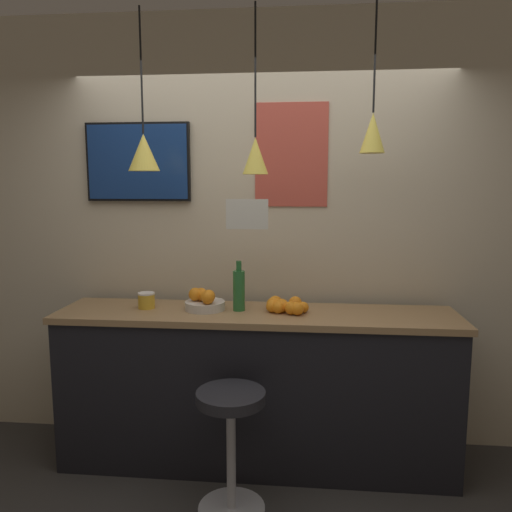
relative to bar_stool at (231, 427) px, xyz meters
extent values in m
cube|color=beige|center=(0.09, 0.88, 0.96)|extent=(8.00, 0.06, 2.90)
cube|color=black|center=(0.09, 0.50, -0.01)|extent=(2.44, 0.51, 0.96)
cube|color=#99754C|center=(0.09, 0.50, 0.49)|extent=(2.48, 0.55, 0.04)
cylinder|color=#B7B7BC|center=(0.00, 0.00, -0.48)|extent=(0.37, 0.37, 0.02)
cylinder|color=#B7B7BC|center=(0.00, 0.00, -0.16)|extent=(0.05, 0.05, 0.61)
cylinder|color=#232328|center=(0.00, 0.00, 0.17)|extent=(0.37, 0.37, 0.06)
cylinder|color=beige|center=(-0.24, 0.52, 0.54)|extent=(0.25, 0.25, 0.05)
sphere|color=orange|center=(-0.21, 0.45, 0.61)|extent=(0.08, 0.08, 0.08)
sphere|color=orange|center=(-0.24, 0.52, 0.60)|extent=(0.07, 0.07, 0.07)
sphere|color=orange|center=(-0.30, 0.52, 0.61)|extent=(0.08, 0.08, 0.08)
sphere|color=orange|center=(-0.21, 0.49, 0.61)|extent=(0.08, 0.08, 0.08)
sphere|color=orange|center=(-0.27, 0.54, 0.61)|extent=(0.08, 0.08, 0.08)
sphere|color=orange|center=(0.19, 0.53, 0.55)|extent=(0.08, 0.08, 0.08)
sphere|color=orange|center=(0.23, 0.47, 0.55)|extent=(0.08, 0.08, 0.08)
sphere|color=orange|center=(0.25, 0.51, 0.55)|extent=(0.08, 0.08, 0.08)
sphere|color=orange|center=(0.20, 0.57, 0.56)|extent=(0.09, 0.09, 0.09)
sphere|color=orange|center=(0.33, 0.58, 0.55)|extent=(0.08, 0.08, 0.08)
sphere|color=orange|center=(0.25, 0.50, 0.55)|extent=(0.08, 0.08, 0.08)
sphere|color=orange|center=(0.34, 0.44, 0.55)|extent=(0.08, 0.08, 0.08)
sphere|color=orange|center=(0.24, 0.50, 0.55)|extent=(0.09, 0.09, 0.09)
sphere|color=orange|center=(0.19, 0.49, 0.55)|extent=(0.08, 0.08, 0.08)
sphere|color=orange|center=(0.38, 0.50, 0.55)|extent=(0.07, 0.07, 0.07)
sphere|color=orange|center=(0.31, 0.45, 0.55)|extent=(0.08, 0.08, 0.08)
cylinder|color=#286B33|center=(-0.02, 0.52, 0.64)|extent=(0.07, 0.07, 0.25)
cylinder|color=#286B33|center=(-0.02, 0.52, 0.79)|extent=(0.03, 0.03, 0.06)
cylinder|color=gold|center=(-0.62, 0.52, 0.56)|extent=(0.11, 0.11, 0.09)
cylinder|color=white|center=(-0.62, 0.52, 0.61)|extent=(0.11, 0.11, 0.01)
cylinder|color=black|center=(-0.58, 0.46, 1.95)|extent=(0.01, 0.01, 0.72)
cone|color=#EAD14C|center=(-0.58, 0.46, 1.48)|extent=(0.19, 0.19, 0.22)
sphere|color=#F9EFCC|center=(-0.58, 0.46, 1.39)|extent=(0.04, 0.04, 0.04)
cylinder|color=black|center=(0.09, 0.46, 1.94)|extent=(0.01, 0.01, 0.75)
cone|color=#EAD14C|center=(0.09, 0.46, 1.46)|extent=(0.15, 0.15, 0.21)
sphere|color=#F9EFCC|center=(0.09, 0.46, 1.37)|extent=(0.04, 0.04, 0.04)
cylinder|color=black|center=(0.76, 0.46, 2.01)|extent=(0.01, 0.01, 0.62)
cone|color=#EAD14C|center=(0.76, 0.46, 1.59)|extent=(0.14, 0.14, 0.23)
sphere|color=#F9EFCC|center=(0.76, 0.46, 1.49)|extent=(0.04, 0.04, 0.04)
cube|color=black|center=(-0.75, 0.83, 1.44)|extent=(0.71, 0.04, 0.52)
cube|color=navy|center=(-0.75, 0.81, 1.44)|extent=(0.68, 0.01, 0.49)
cube|color=silver|center=(0.05, 0.30, 1.13)|extent=(0.24, 0.01, 0.17)
cube|color=#C64C3D|center=(0.29, 0.85, 1.49)|extent=(0.48, 0.01, 0.67)
camera|label=1|loc=(0.38, -2.50, 1.29)|focal=35.00mm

